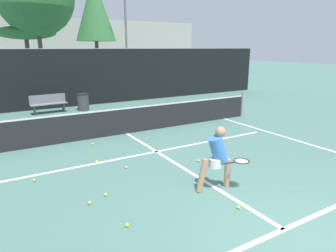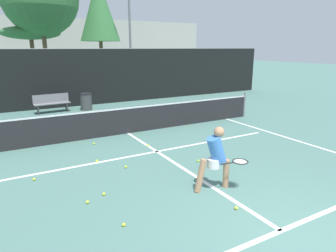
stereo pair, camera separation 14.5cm
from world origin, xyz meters
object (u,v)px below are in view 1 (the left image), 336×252
Objects in this scene: trash_bin at (83,102)px; courtside_bench at (49,103)px; player_practicing at (218,156)px; parked_car at (142,85)px.

courtside_bench is at bearing 173.88° from trash_bin.
player_practicing is 9.86m from trash_bin.
trash_bin is at bearing -144.22° from parked_car.
parked_car reaches higher than trash_bin.
trash_bin is 0.20× the size of parked_car.
courtside_bench reaches higher than trash_bin.
courtside_bench is 7.18m from parked_car.
player_practicing is at bearing -109.11° from parked_car.
courtside_bench is 1.57m from trash_bin.
parked_car is (4.62, 13.33, -0.21)m from player_practicing.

